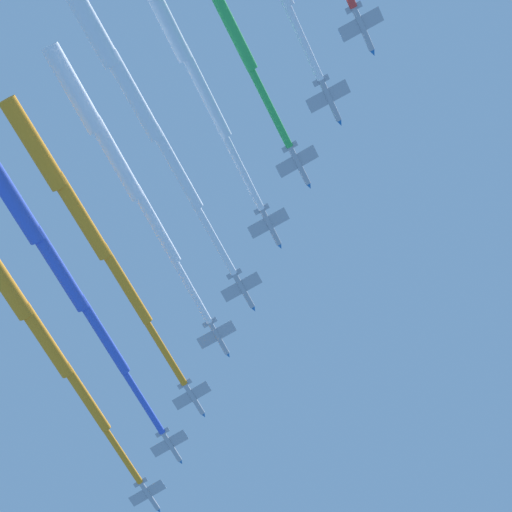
% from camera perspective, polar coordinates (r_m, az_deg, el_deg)
% --- Properties ---
extents(jet_lead, '(61.09, 48.10, 4.27)m').
position_cam_1_polar(jet_lead, '(185.71, -13.87, -5.30)').
color(jet_lead, '#9EA3AD').
extents(jet_port_inner, '(65.18, 51.53, 4.26)m').
position_cam_1_polar(jet_port_inner, '(178.41, -13.06, -0.64)').
color(jet_port_inner, '#9EA3AD').
extents(jet_starboard_inner, '(64.09, 49.69, 4.29)m').
position_cam_1_polar(jet_starboard_inner, '(172.17, -11.66, 2.78)').
color(jet_starboard_inner, '#9EA3AD').
extents(jet_port_mid, '(59.99, 47.35, 4.19)m').
position_cam_1_polar(jet_port_mid, '(170.75, -9.36, 6.50)').
color(jet_port_mid, '#9EA3AD').
extents(jet_starboard_mid, '(61.34, 47.09, 4.16)m').
position_cam_1_polar(jet_starboard_mid, '(163.23, -8.24, 10.61)').
color(jet_starboard_mid, '#9EA3AD').
extents(jet_port_outer, '(62.18, 49.78, 4.29)m').
position_cam_1_polar(jet_port_outer, '(162.19, -6.37, 15.91)').
color(jet_port_outer, '#9EA3AD').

